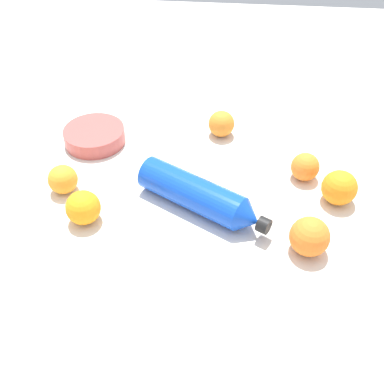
% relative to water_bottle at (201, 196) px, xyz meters
% --- Properties ---
extents(ground_plane, '(2.40, 2.40, 0.00)m').
position_rel_water_bottle_xyz_m(ground_plane, '(0.01, -0.06, -0.04)').
color(ground_plane, silver).
extents(water_bottle, '(0.20, 0.29, 0.07)m').
position_rel_water_bottle_xyz_m(water_bottle, '(0.00, 0.00, 0.00)').
color(water_bottle, blue).
rests_on(water_bottle, ground_plane).
extents(orange_0, '(0.07, 0.07, 0.07)m').
position_rel_water_bottle_xyz_m(orange_0, '(0.06, -0.23, -0.00)').
color(orange_0, orange).
rests_on(orange_0, ground_plane).
extents(orange_1, '(0.06, 0.06, 0.06)m').
position_rel_water_bottle_xyz_m(orange_1, '(-0.12, 0.22, -0.00)').
color(orange_1, orange).
rests_on(orange_1, ground_plane).
extents(orange_2, '(0.08, 0.08, 0.08)m').
position_rel_water_bottle_xyz_m(orange_2, '(0.09, 0.21, 0.00)').
color(orange_2, orange).
rests_on(orange_2, ground_plane).
extents(orange_3, '(0.08, 0.08, 0.08)m').
position_rel_water_bottle_xyz_m(orange_3, '(-0.05, 0.29, 0.00)').
color(orange_3, orange).
rests_on(orange_3, ground_plane).
extents(orange_4, '(0.07, 0.07, 0.07)m').
position_rel_water_bottle_xyz_m(orange_4, '(-0.27, 0.03, -0.00)').
color(orange_4, orange).
rests_on(orange_4, ground_plane).
extents(orange_5, '(0.06, 0.06, 0.06)m').
position_rel_water_bottle_xyz_m(orange_5, '(-0.03, -0.30, -0.00)').
color(orange_5, orange).
rests_on(orange_5, ground_plane).
extents(ceramic_bowl, '(0.15, 0.15, 0.04)m').
position_rel_water_bottle_xyz_m(ceramic_bowl, '(-0.21, -0.28, -0.02)').
color(ceramic_bowl, '#B24C47').
rests_on(ceramic_bowl, ground_plane).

